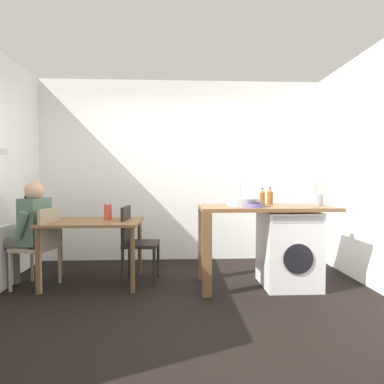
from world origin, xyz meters
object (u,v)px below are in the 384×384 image
seated_person (28,228)px  bottle_squat_brown (270,196)px  chair_person_seat (41,243)px  washing_machine (288,249)px  bottle_tall_green (262,197)px  dining_table (93,229)px  chair_opposite (135,239)px  mixing_bowl (254,205)px  utensil_crock (318,199)px  vase (108,212)px

seated_person → bottle_squat_brown: seated_person is taller
chair_person_seat → washing_machine: size_ratio=1.05×
chair_person_seat → bottle_tall_green: 2.58m
dining_table → washing_machine: bearing=-4.8°
chair_opposite → mixing_bowl: size_ratio=5.00×
bottle_squat_brown → utensil_crock: (0.51, -0.22, -0.02)m
dining_table → bottle_tall_green: bearing=-1.4°
seated_person → utensil_crock: bearing=-78.8°
dining_table → seated_person: bearing=-173.4°
dining_table → washing_machine: 2.27m
dining_table → washing_machine: size_ratio=1.28×
washing_machine → seated_person: bearing=177.9°
washing_machine → vase: bearing=172.1°
chair_opposite → utensil_crock: 2.20m
bottle_squat_brown → dining_table: bearing=-177.9°
utensil_crock → bottle_tall_green: bearing=172.1°
chair_person_seat → mixing_bowl: mixing_bowl is taller
chair_person_seat → utensil_crock: bearing=-78.3°
mixing_bowl → vase: 1.73m
seated_person → utensil_crock: 3.34m
bottle_squat_brown → utensil_crock: bearing=-23.0°
bottle_tall_green → utensil_crock: bearing=-7.9°
chair_person_seat → bottle_squat_brown: 2.71m
chair_person_seat → chair_opposite: same height
seated_person → utensil_crock: size_ratio=4.01×
bottle_squat_brown → utensil_crock: utensil_crock is taller
washing_machine → vase: (-2.10, 0.29, 0.40)m
chair_opposite → washing_machine: bearing=85.9°
washing_machine → bottle_squat_brown: size_ratio=4.19×
seated_person → bottle_squat_brown: 2.84m
chair_person_seat → chair_opposite: (1.02, 0.17, 0.00)m
washing_machine → vase: 2.16m
washing_machine → utensil_crock: (0.37, 0.05, 0.56)m
bottle_squat_brown → utensil_crock: 0.55m
bottle_squat_brown → mixing_bowl: bottle_squat_brown is taller
seated_person → mixing_bowl: seated_person is taller
chair_opposite → mixing_bowl: bearing=75.4°
washing_machine → bottle_squat_brown: 0.66m
washing_machine → mixing_bowl: 0.71m
bottle_squat_brown → mixing_bowl: 0.56m
bottle_tall_green → mixing_bowl: (-0.18, -0.34, -0.06)m
dining_table → utensil_crock: (2.62, -0.14, 0.35)m
dining_table → utensil_crock: utensil_crock is taller
bottle_tall_green → mixing_bowl: size_ratio=1.12×
chair_opposite → bottle_squat_brown: size_ratio=4.38×
chair_opposite → chair_person_seat: bearing=-76.8°
dining_table → utensil_crock: bearing=-3.0°
washing_machine → mixing_bowl: size_ratio=4.77×
chair_opposite → seated_person: 1.20m
chair_person_seat → bottle_tall_green: (2.53, 0.07, 0.50)m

